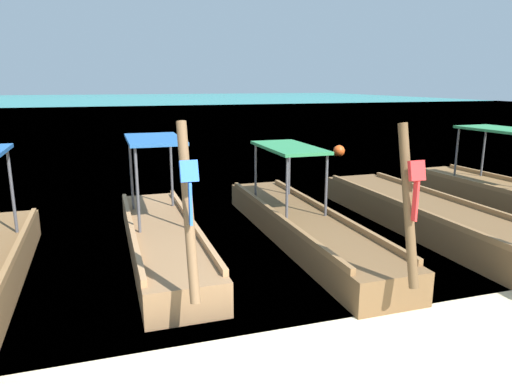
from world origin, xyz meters
name	(u,v)px	position (x,y,z in m)	size (l,w,h in m)	color
sea_water	(122,105)	(0.00, 62.05, 0.00)	(120.00, 120.00, 0.00)	teal
longtail_boat_blue_ribbon	(163,237)	(-1.38, 5.07, 0.33)	(1.16, 5.65, 2.54)	olive
longtail_boat_red_ribbon	(303,225)	(1.25, 5.01, 0.32)	(1.16, 6.50, 2.49)	brown
longtail_boat_turquoise_ribbon	(440,222)	(3.94, 4.45, 0.29)	(1.46, 7.52, 2.49)	brown
mooring_buoy_near	(339,151)	(6.78, 14.10, 0.24)	(0.47, 0.47, 0.47)	#EA5119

